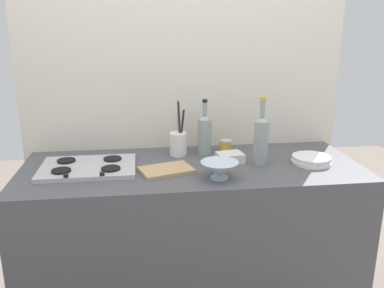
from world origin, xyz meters
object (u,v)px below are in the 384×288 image
(wine_bottle_mid_left, at_px, (205,133))
(butter_dish, at_px, (230,158))
(wine_bottle_leftmost, at_px, (261,139))
(utensil_crock, at_px, (178,143))
(mixing_bowl, at_px, (219,169))
(cutting_board, at_px, (166,170))
(condiment_jar_front, at_px, (226,146))
(stovetop_hob, at_px, (88,167))
(plate_stack, at_px, (311,160))

(wine_bottle_mid_left, relative_size, butter_dish, 2.31)
(wine_bottle_leftmost, relative_size, utensil_crock, 1.12)
(mixing_bowl, height_order, butter_dish, mixing_bowl)
(wine_bottle_leftmost, bearing_deg, butter_dish, 162.07)
(cutting_board, bearing_deg, utensil_crock, 71.78)
(butter_dish, bearing_deg, condiment_jar_front, 85.65)
(wine_bottle_leftmost, relative_size, condiment_jar_front, 5.06)
(stovetop_hob, bearing_deg, plate_stack, -2.65)
(stovetop_hob, relative_size, butter_dish, 3.51)
(wine_bottle_mid_left, bearing_deg, butter_dish, -55.73)
(wine_bottle_mid_left, distance_m, mixing_bowl, 0.41)
(wine_bottle_mid_left, xyz_separation_m, cutting_board, (-0.24, -0.27, -0.11))
(mixing_bowl, relative_size, butter_dish, 1.36)
(mixing_bowl, xyz_separation_m, condiment_jar_front, (0.12, 0.42, -0.01))
(mixing_bowl, relative_size, condiment_jar_front, 2.58)
(wine_bottle_leftmost, height_order, condiment_jar_front, wine_bottle_leftmost)
(stovetop_hob, xyz_separation_m, wine_bottle_mid_left, (0.64, 0.19, 0.11))
(wine_bottle_leftmost, xyz_separation_m, wine_bottle_mid_left, (-0.27, 0.22, -0.02))
(mixing_bowl, bearing_deg, cutting_board, 152.89)
(mixing_bowl, bearing_deg, condiment_jar_front, 74.12)
(cutting_board, bearing_deg, stovetop_hob, 168.70)
(wine_bottle_mid_left, relative_size, utensil_crock, 0.98)
(mixing_bowl, distance_m, utensil_crock, 0.43)
(wine_bottle_leftmost, distance_m, condiment_jar_front, 0.29)
(butter_dish, distance_m, utensil_crock, 0.32)
(wine_bottle_mid_left, bearing_deg, plate_stack, -24.57)
(stovetop_hob, distance_m, wine_bottle_mid_left, 0.68)
(wine_bottle_mid_left, bearing_deg, utensil_crock, -178.40)
(stovetop_hob, height_order, utensil_crock, utensil_crock)
(wine_bottle_leftmost, distance_m, mixing_bowl, 0.33)
(wine_bottle_mid_left, distance_m, cutting_board, 0.38)
(wine_bottle_leftmost, distance_m, wine_bottle_mid_left, 0.35)
(stovetop_hob, height_order, butter_dish, butter_dish)
(stovetop_hob, height_order, mixing_bowl, mixing_bowl)
(stovetop_hob, xyz_separation_m, cutting_board, (0.40, -0.08, -0.00))
(plate_stack, height_order, cutting_board, plate_stack)
(mixing_bowl, bearing_deg, wine_bottle_mid_left, 91.33)
(cutting_board, bearing_deg, mixing_bowl, -27.11)
(stovetop_hob, bearing_deg, cutting_board, -11.30)
(utensil_crock, distance_m, cutting_board, 0.29)
(stovetop_hob, distance_m, wine_bottle_leftmost, 0.92)
(stovetop_hob, height_order, wine_bottle_leftmost, wine_bottle_leftmost)
(condiment_jar_front, bearing_deg, stovetop_hob, -164.71)
(stovetop_hob, relative_size, plate_stack, 2.29)
(plate_stack, height_order, wine_bottle_mid_left, wine_bottle_mid_left)
(wine_bottle_mid_left, height_order, condiment_jar_front, wine_bottle_mid_left)
(wine_bottle_mid_left, distance_m, utensil_crock, 0.16)
(condiment_jar_front, height_order, cutting_board, condiment_jar_front)
(wine_bottle_leftmost, bearing_deg, stovetop_hob, 178.49)
(wine_bottle_leftmost, height_order, butter_dish, wine_bottle_leftmost)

